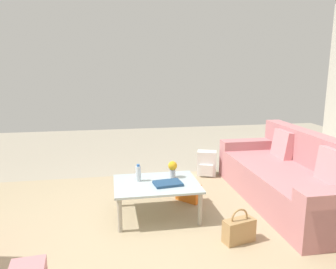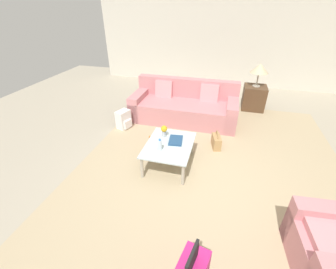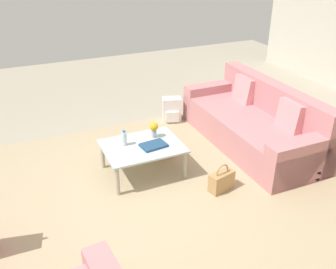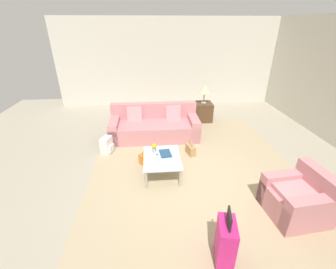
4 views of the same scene
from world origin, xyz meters
name	(u,v)px [view 2 (image 2 of 4)]	position (x,y,z in m)	size (l,w,h in m)	color
ground_plane	(194,185)	(0.00, 0.00, 0.00)	(12.00, 12.00, 0.00)	#A89E89
wall_left	(224,34)	(-5.06, 0.00, 1.55)	(0.12, 8.00, 3.10)	beige
area_rug	(211,163)	(-0.60, 0.20, 0.00)	(5.20, 4.40, 0.01)	tan
couch	(185,106)	(-2.20, -0.60, 0.30)	(0.99, 2.38, 0.88)	#C67F84
coffee_table	(169,147)	(-0.40, -0.50, 0.36)	(0.98, 0.76, 0.41)	silver
water_bottle	(160,145)	(-0.20, -0.60, 0.50)	(0.06, 0.06, 0.20)	silver
coffee_table_book	(176,140)	(-0.52, -0.42, 0.42)	(0.31, 0.22, 0.03)	navy
flower_vase	(164,130)	(-0.62, -0.65, 0.53)	(0.11, 0.11, 0.21)	#B2B7BC
side_table	(254,98)	(-3.20, 1.00, 0.30)	(0.54, 0.54, 0.60)	#513823
table_lamp	(260,69)	(-3.20, 1.00, 1.04)	(0.43, 0.43, 0.56)	#ADA899
handbag_tan	(216,141)	(-1.13, 0.24, 0.13)	(0.34, 0.22, 0.36)	tan
handbag_orange	(158,141)	(-0.87, -0.84, 0.13)	(0.32, 0.33, 0.36)	orange
backpack_white	(124,120)	(-1.40, -1.79, 0.19)	(0.35, 0.32, 0.40)	white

